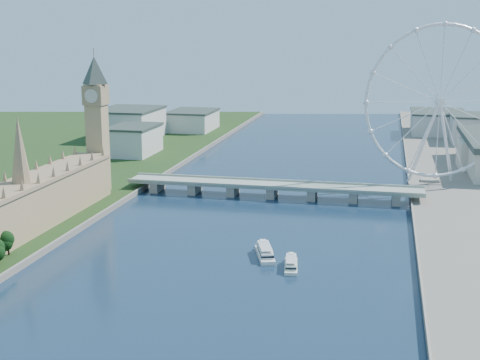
% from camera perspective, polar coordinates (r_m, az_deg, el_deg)
% --- Properties ---
extents(parliament_range, '(24.00, 200.00, 70.00)m').
position_cam_1_polar(parliament_range, '(417.82, -17.98, -2.19)').
color(parliament_range, tan).
rests_on(parliament_range, ground).
extents(big_ben, '(20.02, 20.02, 110.00)m').
position_cam_1_polar(big_ben, '(503.78, -12.18, 6.14)').
color(big_ben, tan).
rests_on(big_ben, ground).
extents(westminster_bridge, '(220.00, 22.00, 9.50)m').
position_cam_1_polar(westminster_bridge, '(497.33, 2.78, -0.68)').
color(westminster_bridge, gray).
rests_on(westminster_bridge, ground).
extents(london_eye, '(113.60, 39.12, 124.30)m').
position_cam_1_polar(london_eye, '(536.55, 16.69, 6.38)').
color(london_eye, silver).
rests_on(london_eye, ground).
extents(city_skyline, '(505.00, 280.00, 32.00)m').
position_cam_1_polar(city_skyline, '(745.85, 9.16, 4.42)').
color(city_skyline, beige).
rests_on(city_skyline, ground).
extents(tour_boat_near, '(17.38, 32.56, 7.00)m').
position_cam_1_polar(tour_boat_near, '(367.33, 2.15, -6.58)').
color(tour_boat_near, white).
rests_on(tour_boat_near, ground).
extents(tour_boat_far, '(10.51, 27.79, 5.96)m').
position_cam_1_polar(tour_boat_far, '(351.42, 4.37, -7.51)').
color(tour_boat_far, silver).
rests_on(tour_boat_far, ground).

